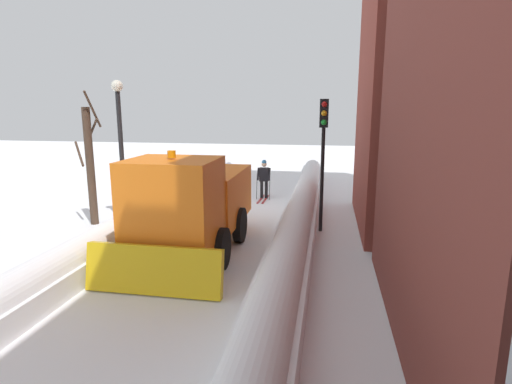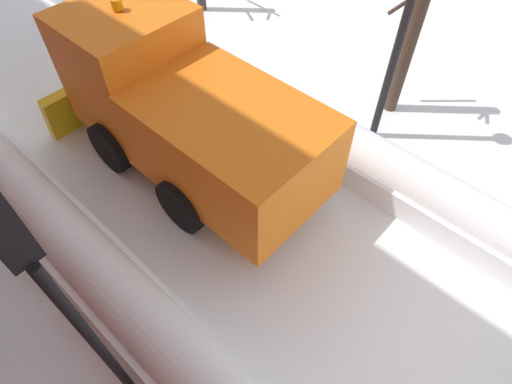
% 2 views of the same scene
% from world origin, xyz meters
% --- Properties ---
extents(ground_plane, '(80.00, 80.00, 0.00)m').
position_xyz_m(ground_plane, '(0.00, 10.00, 0.00)').
color(ground_plane, white).
extents(snowbank_left, '(1.10, 36.00, 1.19)m').
position_xyz_m(snowbank_left, '(-2.58, 10.00, 0.55)').
color(snowbank_left, white).
rests_on(snowbank_left, ground).
extents(snowbank_right, '(1.10, 36.00, 1.00)m').
position_xyz_m(snowbank_right, '(2.58, 10.00, 0.43)').
color(snowbank_right, white).
rests_on(snowbank_right, ground).
extents(plow_truck, '(3.20, 5.98, 3.12)m').
position_xyz_m(plow_truck, '(0.34, 5.72, 1.48)').
color(plow_truck, orange).
rests_on(plow_truck, ground).
extents(skier, '(0.62, 1.80, 1.81)m').
position_xyz_m(skier, '(-0.57, -1.77, 1.00)').
color(skier, black).
rests_on(skier, ground).
extents(traffic_light_pole, '(0.28, 0.42, 4.42)m').
position_xyz_m(traffic_light_pole, '(-3.28, 3.07, 3.10)').
color(traffic_light_pole, black).
rests_on(traffic_light_pole, ground).
extents(street_lamp, '(0.40, 0.40, 5.07)m').
position_xyz_m(street_lamp, '(3.72, 3.31, 3.22)').
color(street_lamp, black).
rests_on(street_lamp, ground).
extents(bare_tree_near, '(1.00, 1.03, 4.71)m').
position_xyz_m(bare_tree_near, '(4.83, 3.53, 2.17)').
color(bare_tree_near, '#443226').
rests_on(bare_tree_near, ground).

